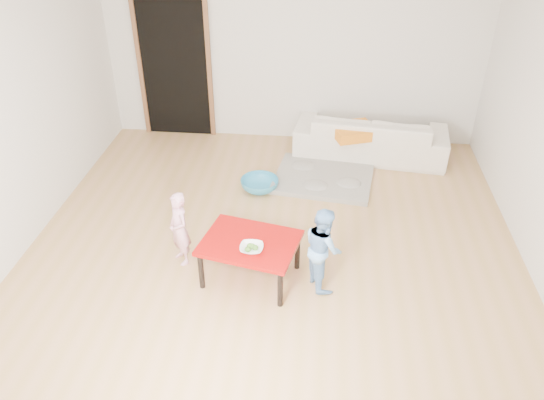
% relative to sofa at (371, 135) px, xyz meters
% --- Properties ---
extents(floor, '(5.00, 5.00, 0.01)m').
position_rel_sofa_xyz_m(floor, '(-1.08, -2.05, -0.29)').
color(floor, tan).
rests_on(floor, ground).
extents(back_wall, '(5.00, 0.02, 2.60)m').
position_rel_sofa_xyz_m(back_wall, '(-1.08, 0.45, 1.01)').
color(back_wall, silver).
rests_on(back_wall, floor).
extents(left_wall, '(0.02, 5.00, 2.60)m').
position_rel_sofa_xyz_m(left_wall, '(-3.58, -2.05, 1.01)').
color(left_wall, silver).
rests_on(left_wall, floor).
extents(doorway, '(1.02, 0.08, 2.11)m').
position_rel_sofa_xyz_m(doorway, '(-2.68, 0.43, 0.74)').
color(doorway, brown).
rests_on(doorway, back_wall).
extents(sofa, '(2.04, 0.99, 0.57)m').
position_rel_sofa_xyz_m(sofa, '(0.00, 0.00, 0.00)').
color(sofa, white).
rests_on(sofa, floor).
extents(cushion, '(0.63, 0.59, 0.13)m').
position_rel_sofa_xyz_m(cushion, '(-0.25, -0.23, 0.16)').
color(cushion, orange).
rests_on(cushion, sofa).
extents(red_table, '(0.98, 0.82, 0.43)m').
position_rel_sofa_xyz_m(red_table, '(-1.25, -2.62, -0.07)').
color(red_table, '#990A08').
rests_on(red_table, floor).
extents(bowl, '(0.21, 0.21, 0.05)m').
position_rel_sofa_xyz_m(bowl, '(-1.21, -2.75, 0.17)').
color(bowl, white).
rests_on(bowl, red_table).
extents(broccoli, '(0.12, 0.12, 0.06)m').
position_rel_sofa_xyz_m(broccoli, '(-1.21, -2.75, 0.17)').
color(broccoli, '#2D5919').
rests_on(broccoli, red_table).
extents(child_pink, '(0.32, 0.33, 0.77)m').
position_rel_sofa_xyz_m(child_pink, '(-1.95, -2.44, 0.10)').
color(child_pink, pink).
rests_on(child_pink, floor).
extents(child_blue, '(0.44, 0.49, 0.83)m').
position_rel_sofa_xyz_m(child_blue, '(-0.58, -2.63, 0.13)').
color(child_blue, '#5EA3DA').
rests_on(child_blue, floor).
extents(basin, '(0.45, 0.45, 0.14)m').
position_rel_sofa_xyz_m(basin, '(-1.35, -1.04, -0.22)').
color(basin, teal).
rests_on(basin, floor).
extents(blanket, '(1.29, 1.12, 0.06)m').
position_rel_sofa_xyz_m(blanket, '(-0.59, -0.73, -0.26)').
color(blanket, gray).
rests_on(blanket, floor).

